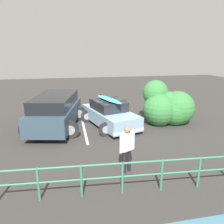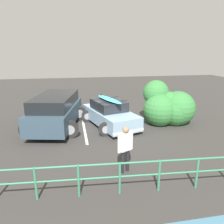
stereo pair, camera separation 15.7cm
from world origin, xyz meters
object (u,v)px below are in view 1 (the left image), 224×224
Objects in this scene: person_bystander at (127,145)px; bush_near_left at (168,107)px; sedan_car at (109,114)px; suv_car at (56,111)px.

bush_near_left reaches higher than person_bystander.
bush_near_left is at bearing -128.49° from person_bystander.
bush_near_left is at bearing 176.30° from sedan_car.
suv_car reaches higher than sedan_car.
suv_car reaches higher than person_bystander.
bush_near_left is (-3.31, 0.21, 0.30)m from sedan_car.
suv_car is 1.67× the size of bush_near_left.
sedan_car is at bearing -93.80° from person_bystander.
suv_car is at bearing -63.16° from person_bystander.
person_bystander is 5.82m from bush_near_left.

